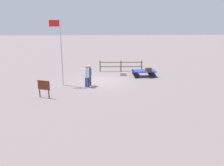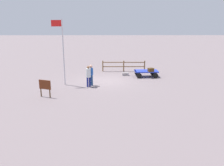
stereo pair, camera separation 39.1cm
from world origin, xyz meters
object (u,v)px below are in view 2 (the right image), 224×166
(worker_lead, at_px, (91,73))
(signboard, at_px, (45,86))
(flagpole, at_px, (62,48))
(suitcase_navy, at_px, (151,70))
(luggage_cart, at_px, (146,72))
(suitcase_tan, at_px, (125,74))
(worker_trailing, at_px, (88,75))

(worker_lead, relative_size, signboard, 1.40)
(flagpole, bearing_deg, worker_lead, 173.82)
(suitcase_navy, height_order, flagpole, flagpole)
(luggage_cart, xyz_separation_m, suitcase_navy, (-0.37, 0.43, 0.30))
(suitcase_tan, distance_m, worker_trailing, 5.05)
(suitcase_navy, xyz_separation_m, signboard, (8.12, 5.48, 0.04))
(flagpole, bearing_deg, signboard, 78.02)
(suitcase_tan, xyz_separation_m, worker_lead, (2.98, 3.48, 0.88))
(suitcase_tan, bearing_deg, worker_lead, 49.38)
(worker_lead, distance_m, worker_trailing, 0.41)
(suitcase_navy, height_order, worker_trailing, worker_trailing)
(worker_lead, bearing_deg, signboard, 45.34)
(suitcase_navy, height_order, signboard, signboard)
(worker_lead, height_order, worker_trailing, worker_lead)
(worker_lead, distance_m, flagpole, 3.00)
(luggage_cart, height_order, suitcase_tan, luggage_cart)
(worker_trailing, bearing_deg, signboard, 43.13)
(suitcase_navy, distance_m, signboard, 9.80)
(suitcase_tan, height_order, worker_lead, worker_lead)
(worker_trailing, relative_size, flagpole, 0.32)
(luggage_cart, bearing_deg, suitcase_navy, 130.97)
(suitcase_navy, bearing_deg, flagpole, 17.24)
(suitcase_navy, bearing_deg, worker_lead, 26.04)
(flagpole, bearing_deg, suitcase_navy, -162.76)
(worker_trailing, height_order, flagpole, flagpole)
(luggage_cart, bearing_deg, worker_trailing, 33.74)
(suitcase_tan, bearing_deg, signboard, 47.47)
(worker_trailing, bearing_deg, suitcase_tan, -129.27)
(luggage_cart, relative_size, flagpole, 0.41)
(suitcase_navy, relative_size, suitcase_tan, 0.96)
(luggage_cart, height_order, suitcase_navy, suitcase_navy)
(worker_lead, relative_size, worker_trailing, 1.01)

